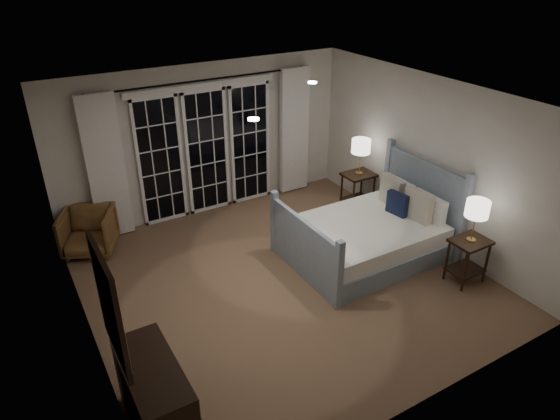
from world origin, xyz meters
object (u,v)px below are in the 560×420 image
nightstand_left (468,254)px  armchair (89,232)px  nightstand_right (358,186)px  bed (368,235)px  dresser (156,398)px  lamp_left (477,209)px  lamp_right (361,146)px

nightstand_left → armchair: (-4.23, 3.37, -0.09)m
nightstand_right → armchair: bearing=167.5°
bed → dresser: size_ratio=1.99×
bed → lamp_left: bed is taller
lamp_left → armchair: bearing=141.5°
lamp_left → lamp_right: lamp_right is taller
nightstand_left → nightstand_right: bearing=88.8°
bed → nightstand_left: 1.39m
nightstand_right → armchair: size_ratio=0.92×
bed → lamp_right: bearing=58.1°
nightstand_left → lamp_left: lamp_left is taller
lamp_right → nightstand_left: bearing=-91.2°
nightstand_left → nightstand_right: 2.42m
nightstand_right → lamp_right: 0.71m
lamp_left → armchair: 5.46m
nightstand_left → lamp_right: size_ratio=1.05×
nightstand_left → dresser: bearing=-177.5°
dresser → lamp_left: bearing=2.5°
lamp_left → nightstand_right: bearing=88.8°
lamp_left → dresser: 4.42m
nightstand_right → lamp_left: lamp_left is taller
bed → armchair: size_ratio=3.00×
bed → dresser: bed is taller
bed → dresser: bearing=-159.2°
nightstand_left → lamp_left: bearing=0.0°
nightstand_right → lamp_left: (-0.05, -2.42, 0.66)m
lamp_left → armchair: size_ratio=0.79×
bed → lamp_left: 1.59m
lamp_right → dresser: 5.18m
nightstand_left → lamp_left: size_ratio=1.10×
armchair → dresser: 3.56m
dresser → lamp_right: bearing=30.6°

